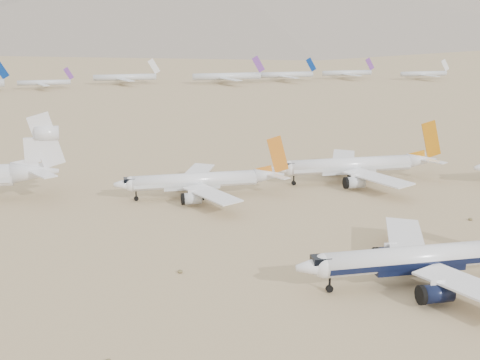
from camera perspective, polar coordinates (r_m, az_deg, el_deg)
The scene contains 5 objects.
ground at distance 118.23m, azimuth 10.78°, elevation -9.20°, with size 7000.00×7000.00×0.00m, color #997E59.
main_airliner at distance 122.11m, azimuth 16.30°, elevation -6.36°, with size 48.69×47.56×17.18m.
row2_gold_tail at distance 186.73m, azimuth 9.99°, elevation 1.23°, with size 46.30×45.28×16.48m.
row2_orange_tail at distance 169.49m, azimuth -3.27°, elevation -0.07°, with size 42.39×41.47×15.12m.
distant_storage_row at distance 412.90m, azimuth -13.79°, elevation 8.30°, with size 473.20×61.06×15.87m.
Camera 1 is at (-44.07, -98.95, 47.37)m, focal length 50.00 mm.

